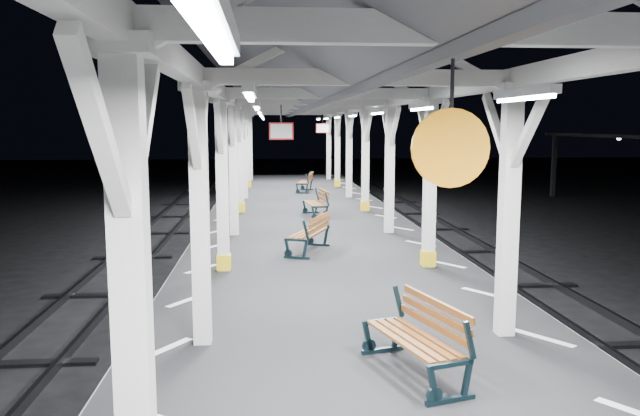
{
  "coord_description": "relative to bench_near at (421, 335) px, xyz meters",
  "views": [
    {
      "loc": [
        -1.15,
        -9.84,
        3.8
      ],
      "look_at": [
        -0.14,
        2.03,
        2.2
      ],
      "focal_mm": 35.0,
      "sensor_mm": 36.0,
      "label": 1
    }
  ],
  "objects": [
    {
      "name": "track_right",
      "position": [
        4.45,
        3.23,
        -1.37
      ],
      "size": [
        2.2,
        60.0,
        0.16
      ],
      "color": "#2D2D33",
      "rests_on": "ground"
    },
    {
      "name": "bench_near",
      "position": [
        0.0,
        0.0,
        0.0
      ],
      "size": [
        0.99,
        1.66,
        0.85
      ],
      "rotation": [
        0.0,
        0.0,
        0.28
      ],
      "color": "black",
      "rests_on": "platform"
    },
    {
      "name": "canopy",
      "position": [
        -0.55,
        3.22,
        3.1
      ],
      "size": [
        5.4,
        49.0,
        4.65
      ],
      "color": "silver",
      "rests_on": "platform"
    },
    {
      "name": "hazard_stripes_right",
      "position": [
        1.9,
        3.23,
        -0.45
      ],
      "size": [
        1.0,
        48.0,
        0.01
      ],
      "primitive_type": "cube",
      "color": "silver",
      "rests_on": "platform"
    },
    {
      "name": "bench_mid",
      "position": [
        -0.74,
        6.86,
        -0.0
      ],
      "size": [
        1.11,
        1.65,
        0.84
      ],
      "rotation": [
        0.0,
        0.0,
        -0.39
      ],
      "color": "black",
      "rests_on": "platform"
    },
    {
      "name": "bench_far",
      "position": [
        -0.16,
        12.21,
        -0.01
      ],
      "size": [
        0.74,
        1.58,
        0.82
      ],
      "rotation": [
        0.0,
        0.0,
        0.12
      ],
      "color": "black",
      "rests_on": "platform"
    },
    {
      "name": "track_left",
      "position": [
        -5.55,
        3.23,
        -1.37
      ],
      "size": [
        2.2,
        60.0,
        0.16
      ],
      "color": "#2D2D33",
      "rests_on": "ground"
    },
    {
      "name": "hazard_stripes_left",
      "position": [
        -3.0,
        3.23,
        -0.45
      ],
      "size": [
        1.0,
        48.0,
        0.01
      ],
      "primitive_type": "cube",
      "color": "silver",
      "rests_on": "platform"
    },
    {
      "name": "platform",
      "position": [
        -0.55,
        3.23,
        -0.95
      ],
      "size": [
        6.0,
        50.0,
        1.0
      ],
      "primitive_type": "cube",
      "color": "black",
      "rests_on": "ground"
    },
    {
      "name": "bench_extra",
      "position": [
        -0.06,
        19.34,
        -0.01
      ],
      "size": [
        0.83,
        1.59,
        0.82
      ],
      "rotation": [
        0.0,
        0.0,
        -0.19
      ],
      "color": "black",
      "rests_on": "platform"
    },
    {
      "name": "ground",
      "position": [
        -0.55,
        3.23,
        -1.45
      ],
      "size": [
        120.0,
        120.0,
        0.0
      ],
      "primitive_type": "plane",
      "color": "black",
      "rests_on": "ground"
    }
  ]
}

